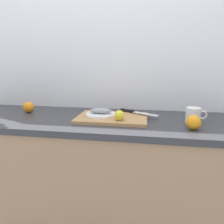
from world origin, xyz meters
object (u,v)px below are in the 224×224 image
object	(u,v)px
fish_fillet	(101,111)
orange_0	(29,107)
lemon_0	(119,115)
coffee_mug_0	(193,115)
chef_knife	(134,112)
white_plate	(101,114)
cutting_board	(112,118)

from	to	relation	value
fish_fillet	orange_0	distance (m)	0.58
fish_fillet	lemon_0	world-z (taller)	lemon_0
lemon_0	orange_0	xyz separation A→B (m)	(-0.71, 0.17, -0.01)
coffee_mug_0	lemon_0	bearing A→B (deg)	-169.83
fish_fillet	chef_knife	distance (m)	0.24
white_plate	lemon_0	world-z (taller)	lemon_0
cutting_board	lemon_0	distance (m)	0.11
white_plate	lemon_0	distance (m)	0.17
fish_fillet	coffee_mug_0	size ratio (longest dim) A/B	1.17
fish_fillet	orange_0	bearing A→B (deg)	171.84
lemon_0	orange_0	size ratio (longest dim) A/B	0.79
chef_knife	orange_0	bearing A→B (deg)	-150.39
chef_knife	orange_0	distance (m)	0.78
cutting_board	coffee_mug_0	distance (m)	0.51
fish_fillet	coffee_mug_0	xyz separation A→B (m)	(0.59, -0.01, -0.00)
lemon_0	cutting_board	bearing A→B (deg)	125.95
cutting_board	orange_0	size ratio (longest dim) A/B	5.71
lemon_0	white_plate	bearing A→B (deg)	146.09
coffee_mug_0	white_plate	bearing A→B (deg)	178.86
cutting_board	lemon_0	bearing A→B (deg)	-54.05
cutting_board	chef_knife	size ratio (longest dim) A/B	1.70
lemon_0	chef_knife	bearing A→B (deg)	68.26
cutting_board	orange_0	distance (m)	0.66
orange_0	lemon_0	bearing A→B (deg)	-13.84
cutting_board	chef_knife	world-z (taller)	chef_knife
cutting_board	orange_0	bearing A→B (deg)	171.83
fish_fillet	chef_knife	world-z (taller)	fish_fillet
cutting_board	fish_fillet	distance (m)	0.09
cutting_board	white_plate	world-z (taller)	white_plate
white_plate	coffee_mug_0	world-z (taller)	coffee_mug_0
cutting_board	chef_knife	distance (m)	0.18
coffee_mug_0	fish_fillet	bearing A→B (deg)	178.86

